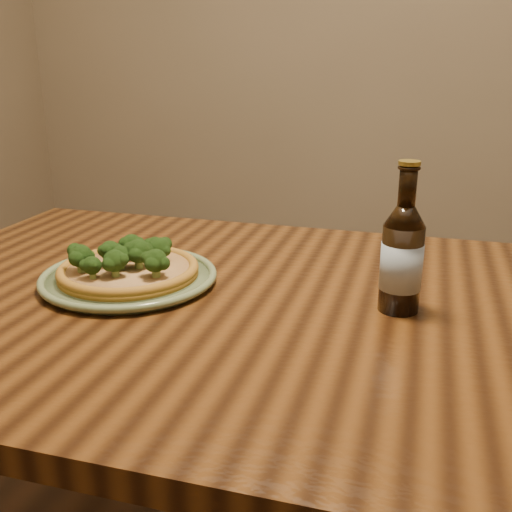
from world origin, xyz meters
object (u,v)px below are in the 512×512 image
(pizza, at_px, (128,267))
(beer_bottle, at_px, (402,257))
(plate, at_px, (129,277))
(table, at_px, (322,358))

(pizza, xyz_separation_m, beer_bottle, (0.47, 0.01, 0.06))
(pizza, height_order, beer_bottle, beer_bottle)
(plate, bearing_deg, pizza, -69.15)
(table, xyz_separation_m, beer_bottle, (0.11, 0.02, 0.18))
(pizza, bearing_deg, plate, 110.85)
(pizza, bearing_deg, beer_bottle, 1.46)
(plate, bearing_deg, table, -1.63)
(table, distance_m, beer_bottle, 0.22)
(table, relative_size, plate, 5.13)
(plate, relative_size, beer_bottle, 1.31)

